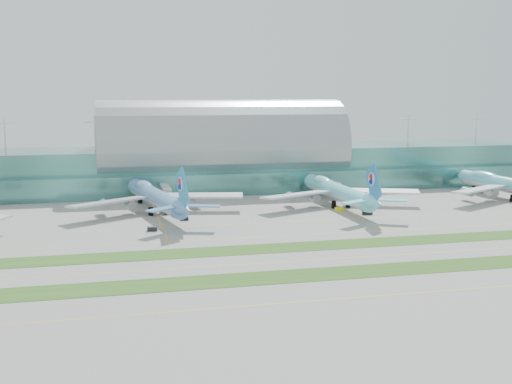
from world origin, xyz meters
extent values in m
plane|color=gray|center=(0.00, 0.00, 0.00)|extent=(700.00, 700.00, 0.00)
cube|color=#3D7A75|center=(0.00, 130.00, 10.00)|extent=(340.00, 42.00, 20.00)
cube|color=#3D7A75|center=(0.00, 106.00, 5.00)|extent=(340.00, 8.00, 10.00)
ellipsoid|color=#9EA5A8|center=(0.00, 130.00, 20.00)|extent=(340.00, 46.20, 16.17)
cylinder|color=white|center=(0.00, 130.00, 28.00)|extent=(0.80, 0.80, 16.00)
cube|color=#B2B7B7|center=(-31.00, 95.00, 5.50)|extent=(3.50, 22.00, 3.00)
cylinder|color=black|center=(-31.00, 85.00, 2.00)|extent=(1.00, 1.00, 4.00)
cube|color=#B2B7B7|center=(44.00, 95.00, 5.50)|extent=(3.50, 22.00, 3.00)
cylinder|color=black|center=(44.00, 85.00, 2.00)|extent=(1.00, 1.00, 4.00)
cube|color=#B2B7B7|center=(119.00, 95.00, 5.50)|extent=(3.50, 22.00, 3.00)
cylinder|color=black|center=(119.00, 85.00, 2.00)|extent=(1.00, 1.00, 4.00)
cube|color=#2D591E|center=(0.00, -28.00, 0.04)|extent=(420.00, 12.00, 0.08)
cube|color=#2D591E|center=(0.00, 2.00, 0.04)|extent=(420.00, 12.00, 0.08)
cube|color=yellow|center=(0.00, -48.00, 0.01)|extent=(420.00, 0.35, 0.01)
cube|color=yellow|center=(0.00, -14.00, 0.01)|extent=(420.00, 0.35, 0.01)
cube|color=yellow|center=(0.00, 18.00, 0.01)|extent=(420.00, 0.35, 0.01)
cube|color=yellow|center=(0.00, 40.00, 0.01)|extent=(420.00, 0.35, 0.01)
cylinder|color=#5E96CF|center=(-37.18, 68.28, 6.41)|extent=(18.75, 65.25, 6.52)
ellipsoid|color=#5E96CF|center=(-40.63, 86.21, 8.21)|extent=(9.84, 20.63, 4.64)
cone|color=#5E96CF|center=(-43.83, 102.77, 6.41)|extent=(7.40, 6.40, 6.52)
cone|color=#5E96CF|center=(-30.20, 32.15, 7.68)|extent=(7.87, 10.47, 6.19)
cube|color=silver|center=(-55.36, 62.63, 5.99)|extent=(30.78, 23.79, 1.28)
cylinder|color=gray|center=(-51.79, 69.10, 3.79)|extent=(4.61, 6.36, 3.57)
cube|color=silver|center=(-18.19, 69.80, 5.99)|extent=(32.48, 13.83, 1.28)
cylinder|color=gray|center=(-23.91, 74.48, 3.79)|extent=(4.61, 6.36, 3.57)
cube|color=#2E97CF|center=(-30.60, 34.21, 14.30)|extent=(3.24, 13.69, 15.16)
cylinder|color=silver|center=(-30.80, 35.25, 15.88)|extent=(1.89, 5.13, 5.05)
cylinder|color=black|center=(-41.87, 92.61, 1.58)|extent=(1.89, 1.89, 3.15)
cylinder|color=black|center=(-39.48, 63.56, 1.58)|extent=(1.89, 1.89, 3.15)
cylinder|color=black|center=(-33.28, 64.75, 1.58)|extent=(1.89, 1.89, 3.15)
cylinder|color=#6FE5F4|center=(37.23, 66.22, 6.33)|extent=(8.12, 64.47, 6.43)
ellipsoid|color=#6FE5F4|center=(36.75, 84.23, 8.10)|extent=(6.62, 19.71, 4.58)
cone|color=#6FE5F4|center=(36.32, 100.86, 6.33)|extent=(6.57, 5.36, 6.43)
cone|color=#6FE5F4|center=(38.18, 29.92, 7.57)|extent=(6.35, 9.50, 6.11)
cube|color=white|center=(18.61, 63.66, 5.91)|extent=(31.66, 19.58, 1.27)
cylinder|color=gray|center=(23.13, 69.38, 3.74)|extent=(3.68, 5.80, 3.53)
cube|color=white|center=(55.95, 64.64, 5.91)|extent=(31.89, 18.22, 1.27)
cylinder|color=gray|center=(51.14, 70.12, 3.74)|extent=(3.68, 5.80, 3.53)
cube|color=#2F84D2|center=(38.13, 31.99, 14.11)|extent=(0.98, 13.65, 14.96)
cylinder|color=silver|center=(38.10, 33.03, 15.67)|extent=(1.06, 5.00, 4.98)
cylinder|color=black|center=(36.58, 90.66, 1.56)|extent=(1.87, 1.87, 3.11)
cylinder|color=black|center=(34.22, 61.99, 1.56)|extent=(1.87, 1.87, 3.11)
cylinder|color=black|center=(40.45, 62.15, 1.56)|extent=(1.87, 1.87, 3.11)
cylinder|color=#69D1E8|center=(117.23, 63.53, 6.45)|extent=(13.77, 65.91, 6.56)
ellipsoid|color=#69D1E8|center=(115.20, 81.78, 8.26)|extent=(8.40, 20.51, 4.67)
cone|color=#69D1E8|center=(113.32, 98.65, 6.45)|extent=(7.10, 5.98, 6.56)
cube|color=silver|center=(98.53, 59.32, 6.03)|extent=(31.71, 22.08, 1.29)
cylinder|color=gray|center=(102.63, 65.52, 3.81)|extent=(4.22, 6.18, 3.60)
cylinder|color=black|center=(114.47, 88.30, 1.59)|extent=(1.90, 1.90, 3.17)
cylinder|color=black|center=(114.54, 58.97, 1.59)|extent=(1.90, 1.90, 3.17)
cube|color=black|center=(-40.99, 35.30, 0.73)|extent=(3.48, 2.06, 1.46)
cube|color=black|center=(-28.02, 51.32, 0.62)|extent=(3.18, 2.13, 1.23)
cube|color=yellow|center=(34.21, 55.33, 0.75)|extent=(3.62, 2.16, 1.51)
cube|color=black|center=(42.09, 46.13, 0.78)|extent=(4.01, 2.32, 1.56)
camera|label=1|loc=(-55.60, -180.74, 46.57)|focal=45.00mm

